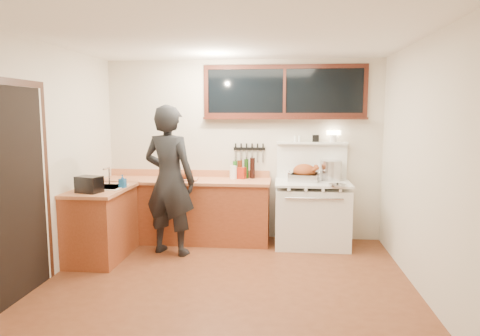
# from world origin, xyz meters

# --- Properties ---
(ground_plane) EXTENTS (4.00, 3.50, 0.02)m
(ground_plane) POSITION_xyz_m (0.00, 0.00, -0.01)
(ground_plane) COLOR #592B17
(room_shell) EXTENTS (4.10, 3.60, 2.65)m
(room_shell) POSITION_xyz_m (0.00, 0.00, 1.65)
(room_shell) COLOR beige
(room_shell) RESTS_ON ground
(counter_back) EXTENTS (2.44, 0.64, 1.00)m
(counter_back) POSITION_xyz_m (-0.80, 1.45, 0.45)
(counter_back) COLOR brown
(counter_back) RESTS_ON ground
(counter_left) EXTENTS (0.64, 1.09, 0.90)m
(counter_left) POSITION_xyz_m (-1.70, 0.62, 0.45)
(counter_left) COLOR brown
(counter_left) RESTS_ON ground
(sink_unit) EXTENTS (0.50, 0.45, 0.37)m
(sink_unit) POSITION_xyz_m (-1.68, 0.70, 0.85)
(sink_unit) COLOR white
(sink_unit) RESTS_ON counter_left
(vintage_stove) EXTENTS (1.02, 0.74, 1.59)m
(vintage_stove) POSITION_xyz_m (1.00, 1.41, 0.47)
(vintage_stove) COLOR white
(vintage_stove) RESTS_ON ground
(back_window) EXTENTS (2.32, 0.13, 0.77)m
(back_window) POSITION_xyz_m (0.60, 1.72, 2.06)
(back_window) COLOR black
(back_window) RESTS_ON room_shell
(left_doorway) EXTENTS (0.02, 1.04, 2.17)m
(left_doorway) POSITION_xyz_m (-1.99, -0.55, 1.09)
(left_doorway) COLOR black
(left_doorway) RESTS_ON ground
(knife_strip) EXTENTS (0.46, 0.03, 0.28)m
(knife_strip) POSITION_xyz_m (0.10, 1.73, 1.31)
(knife_strip) COLOR black
(knife_strip) RESTS_ON room_shell
(man) EXTENTS (0.81, 0.64, 1.94)m
(man) POSITION_xyz_m (-0.87, 0.88, 0.97)
(man) COLOR black
(man) RESTS_ON ground
(soap_bottle) EXTENTS (0.09, 0.09, 0.17)m
(soap_bottle) POSITION_xyz_m (-1.43, 0.69, 0.98)
(soap_bottle) COLOR #2161A5
(soap_bottle) RESTS_ON counter_left
(toaster) EXTENTS (0.33, 0.27, 0.20)m
(toaster) POSITION_xyz_m (-1.70, 0.33, 1.00)
(toaster) COLOR black
(toaster) RESTS_ON counter_left
(cutting_board) EXTENTS (0.44, 0.35, 0.14)m
(cutting_board) POSITION_xyz_m (-0.81, 1.39, 0.95)
(cutting_board) COLOR #C3754D
(cutting_board) RESTS_ON counter_back
(roast_turkey) EXTENTS (0.46, 0.39, 0.24)m
(roast_turkey) POSITION_xyz_m (0.89, 1.45, 1.00)
(roast_turkey) COLOR silver
(roast_turkey) RESTS_ON vintage_stove
(stockpot) EXTENTS (0.34, 0.34, 0.28)m
(stockpot) POSITION_xyz_m (1.26, 1.57, 1.04)
(stockpot) COLOR silver
(stockpot) RESTS_ON vintage_stove
(saucepan) EXTENTS (0.22, 0.30, 0.13)m
(saucepan) POSITION_xyz_m (1.09, 1.57, 0.96)
(saucepan) COLOR silver
(saucepan) RESTS_ON vintage_stove
(pot_lid) EXTENTS (0.29, 0.29, 0.04)m
(pot_lid) POSITION_xyz_m (1.30, 1.10, 0.91)
(pot_lid) COLOR silver
(pot_lid) RESTS_ON vintage_stove
(coffee_tin) EXTENTS (0.13, 0.12, 0.17)m
(coffee_tin) POSITION_xyz_m (0.00, 1.58, 0.98)
(coffee_tin) COLOR maroon
(coffee_tin) RESTS_ON counter_back
(pitcher) EXTENTS (0.13, 0.13, 0.19)m
(pitcher) POSITION_xyz_m (-0.12, 1.54, 1.00)
(pitcher) COLOR white
(pitcher) RESTS_ON counter_back
(bottle_cluster) EXTENTS (0.32, 0.07, 0.30)m
(bottle_cluster) POSITION_xyz_m (0.04, 1.63, 1.04)
(bottle_cluster) COLOR black
(bottle_cluster) RESTS_ON counter_back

